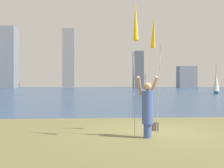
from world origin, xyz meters
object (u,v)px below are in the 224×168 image
Objects in this scene: kite_flag_left at (136,24)px; bag at (155,126)px; sailboat_2 at (145,92)px; sailboat_1 at (216,83)px; kite_flag_right at (154,34)px; person at (148,107)px.

bag is (0.90, 1.38, -3.28)m from kite_flag_left.
sailboat_1 is at bearing -11.94° from sailboat_2.
kite_flag_left is at bearing -100.93° from sailboat_2.
bag is at bearing 72.20° from kite_flag_right.
kite_flag_left reaches higher than kite_flag_right.
kite_flag_left reaches higher than person.
kite_flag_right is (0.76, 0.95, -0.12)m from kite_flag_left.
sailboat_2 is (6.53, 37.07, 0.14)m from bag.
sailboat_1 is at bearing 62.90° from bag.
bag is at bearing 56.90° from kite_flag_left.
kite_flag_left is at bearing -128.66° from kite_flag_right.
kite_flag_right is 38.20m from sailboat_2.
sailboat_2 is (7.42, 38.44, -3.14)m from kite_flag_left.
sailboat_1 is at bearing 62.65° from kite_flag_left.
bag is at bearing 63.32° from person.
kite_flag_left is at bearing -117.35° from sailboat_1.
kite_flag_right is 13.33× the size of bag.
kite_flag_left is 1.05× the size of kite_flag_right.
person is at bearing -100.41° from sailboat_2.
bag is at bearing -99.99° from sailboat_2.
bag is (0.14, 0.43, -3.15)m from kite_flag_right.
sailboat_1 reaches higher than kite_flag_left.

